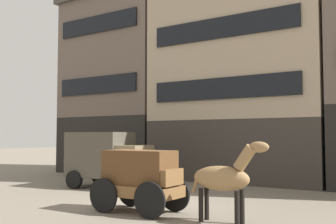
{
  "coord_description": "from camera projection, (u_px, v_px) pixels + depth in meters",
  "views": [
    {
      "loc": [
        8.61,
        -11.93,
        2.45
      ],
      "look_at": [
        -0.47,
        1.96,
        3.44
      ],
      "focal_mm": 42.78,
      "sensor_mm": 36.0,
      "label": 1
    }
  ],
  "objects": [
    {
      "name": "delivery_truck_near",
      "position": [
        110.0,
        158.0,
        18.81
      ],
      "size": [
        4.49,
        2.49,
        2.62
      ],
      "color": "#7A6B4C",
      "rests_on": "ground_plane"
    },
    {
      "name": "pedestrian_officer",
      "position": [
        95.0,
        161.0,
        22.89
      ],
      "size": [
        0.51,
        0.51,
        1.79
      ],
      "color": "#38332D",
      "rests_on": "ground_plane"
    },
    {
      "name": "draft_horse",
      "position": [
        224.0,
        178.0,
        11.26
      ],
      "size": [
        2.34,
        0.62,
        2.3
      ],
      "color": "#937047",
      "rests_on": "ground_plane"
    },
    {
      "name": "building_far_left",
      "position": [
        128.0,
        84.0,
        27.9
      ],
      "size": [
        7.94,
        6.74,
        12.02
      ],
      "color": "black",
      "rests_on": "ground_plane"
    },
    {
      "name": "building_center_left",
      "position": [
        245.0,
        36.0,
        23.29
      ],
      "size": [
        10.09,
        6.74,
        16.42
      ],
      "color": "#38332D",
      "rests_on": "ground_plane"
    },
    {
      "name": "cargo_wagon",
      "position": [
        141.0,
        176.0,
        12.86
      ],
      "size": [
        2.92,
        1.54,
        1.98
      ],
      "color": "brown",
      "rests_on": "ground_plane"
    },
    {
      "name": "ground_plane",
      "position": [
        149.0,
        203.0,
        14.52
      ],
      "size": [
        120.0,
        120.0,
        0.0
      ],
      "primitive_type": "plane",
      "color": "slate"
    },
    {
      "name": "fire_hydrant_curbside",
      "position": [
        76.0,
        170.0,
        23.39
      ],
      "size": [
        0.24,
        0.24,
        0.83
      ],
      "color": "maroon",
      "rests_on": "ground_plane"
    }
  ]
}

